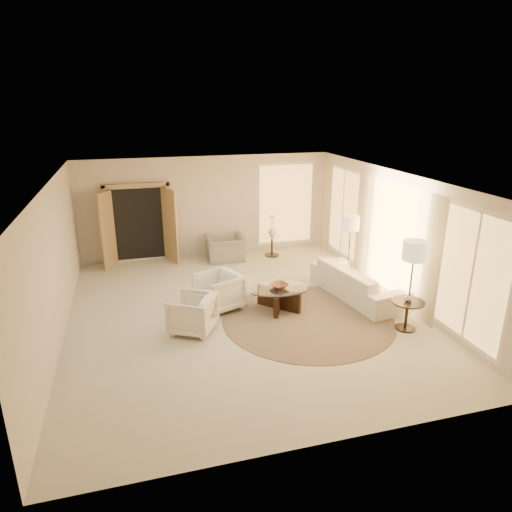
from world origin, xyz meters
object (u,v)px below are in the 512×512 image
object	(u,v)px
side_table	(272,243)
floor_lamp_far	(414,255)
coffee_table	(279,296)
end_vase	(409,298)
armchair_left	(219,290)
accent_chair	(225,244)
side_vase	(272,231)
end_table	(407,310)
armchair_right	(192,312)
floor_lamp_near	(351,226)
sofa	(357,282)
bowl	(279,286)

from	to	relation	value
side_table	floor_lamp_far	distance (m)	5.19
coffee_table	end_vase	bearing A→B (deg)	-35.93
armchair_left	accent_chair	xyz separation A→B (m)	(0.78, 3.02, 0.03)
end_vase	side_vase	world-z (taller)	side_vase
armchair_left	coffee_table	distance (m)	1.28
armchair_left	end_vase	distance (m)	3.82
end_table	end_vase	bearing A→B (deg)	0.00
armchair_right	end_vase	xyz separation A→B (m)	(4.00, -1.03, 0.26)
accent_chair	floor_lamp_near	world-z (taller)	floor_lamp_near
side_vase	end_table	bearing A→B (deg)	-76.52
floor_lamp_near	side_vase	distance (m)	2.75
coffee_table	side_vase	size ratio (longest dim) A/B	6.69
armchair_right	side_vase	xyz separation A→B (m)	(2.82, 3.88, 0.32)
side_table	side_vase	world-z (taller)	side_vase
floor_lamp_far	end_table	bearing A→B (deg)	171.35
end_table	end_vase	xyz separation A→B (m)	(0.00, 0.00, 0.26)
sofa	floor_lamp_near	distance (m)	1.39
armchair_right	end_vase	world-z (taller)	armchair_right
armchair_left	floor_lamp_near	world-z (taller)	floor_lamp_near
armchair_left	sofa	bearing A→B (deg)	64.12
floor_lamp_near	end_vase	bearing A→B (deg)	-90.24
end_table	floor_lamp_near	world-z (taller)	floor_lamp_near
accent_chair	bowl	xyz separation A→B (m)	(0.44, -3.40, 0.08)
end_vase	side_vase	distance (m)	5.06
armchair_left	side_vase	distance (m)	3.71
armchair_left	side_table	world-z (taller)	armchair_left
end_table	side_vase	xyz separation A→B (m)	(-1.18, 4.92, 0.32)
side_table	side_vase	size ratio (longest dim) A/B	2.69
floor_lamp_near	end_vase	xyz separation A→B (m)	(-0.01, -2.54, -0.75)
sofa	armchair_right	distance (m)	3.85
accent_chair	end_table	bearing A→B (deg)	119.34
accent_chair	side_table	size ratio (longest dim) A/B	1.70
sofa	floor_lamp_far	size ratio (longest dim) A/B	1.38
floor_lamp_near	end_table	bearing A→B (deg)	-90.24
sofa	end_vase	xyz separation A→B (m)	(0.20, -1.65, 0.30)
sofa	end_vase	bearing A→B (deg)	177.40
armchair_right	end_vase	size ratio (longest dim) A/B	5.26
coffee_table	floor_lamp_near	bearing A→B (deg)	25.82
armchair_left	floor_lamp_near	size ratio (longest dim) A/B	0.52
armchair_right	accent_chair	size ratio (longest dim) A/B	0.77
side_table	accent_chair	bearing A→B (deg)	180.00
armchair_right	end_table	world-z (taller)	armchair_right
armchair_left	armchair_right	xyz separation A→B (m)	(-0.69, -0.86, -0.03)
side_table	floor_lamp_far	xyz separation A→B (m)	(1.19, -4.92, 1.15)
accent_chair	coffee_table	distance (m)	3.43
accent_chair	side_table	xyz separation A→B (m)	(1.35, 0.00, -0.09)
floor_lamp_far	end_vase	xyz separation A→B (m)	(-0.01, 0.00, -0.86)
sofa	side_vase	distance (m)	3.43
accent_chair	side_table	bearing A→B (deg)	-177.91
accent_chair	floor_lamp_far	size ratio (longest dim) A/B	0.58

